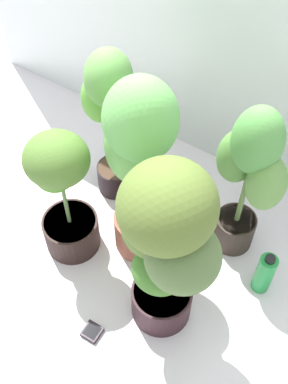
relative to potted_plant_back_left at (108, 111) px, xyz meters
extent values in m
plane|color=silver|center=(0.36, -0.35, -0.55)|extent=(8.00, 8.00, 0.00)
cylinder|color=black|center=(0.02, -0.01, -0.47)|extent=(0.19, 0.19, 0.16)
cylinder|color=#453123|center=(0.02, -0.01, -0.39)|extent=(0.18, 0.18, 0.02)
cylinder|color=#667F48|center=(0.02, -0.01, -0.05)|extent=(0.03, 0.03, 0.67)
ellipsoid|color=#639C4D|center=(0.02, -0.01, 0.21)|extent=(0.23, 0.24, 0.28)
ellipsoid|color=#5EA73D|center=(-0.06, 0.02, 0.03)|extent=(0.21, 0.20, 0.27)
cylinder|color=#331D23|center=(0.62, -0.49, -0.46)|extent=(0.27, 0.27, 0.19)
cylinder|color=#452C1A|center=(0.62, -0.49, -0.37)|extent=(0.25, 0.25, 0.02)
cylinder|color=olive|center=(0.62, -0.49, -0.01)|extent=(0.02, 0.02, 0.70)
ellipsoid|color=#566C2D|center=(0.62, -0.49, 0.26)|extent=(0.49, 0.49, 0.35)
ellipsoid|color=#516F2F|center=(0.56, -0.47, 0.08)|extent=(0.27, 0.28, 0.28)
ellipsoid|color=#536E3E|center=(0.71, -0.51, 0.05)|extent=(0.40, 0.40, 0.28)
ellipsoid|color=#3F732A|center=(0.63, -0.55, -0.08)|extent=(0.25, 0.23, 0.20)
cylinder|color=#94503C|center=(0.34, -0.23, -0.44)|extent=(0.27, 0.27, 0.21)
cylinder|color=#3F2B22|center=(0.34, -0.23, -0.35)|extent=(0.25, 0.25, 0.02)
cylinder|color=#577A3D|center=(0.34, -0.23, 0.02)|extent=(0.02, 0.02, 0.72)
ellipsoid|color=#65B157|center=(0.34, -0.23, 0.29)|extent=(0.39, 0.38, 0.38)
ellipsoid|color=#6AB055|center=(0.28, -0.21, 0.11)|extent=(0.33, 0.33, 0.40)
cylinder|color=#31261F|center=(0.72, 0.03, -0.46)|extent=(0.20, 0.20, 0.19)
cylinder|color=#3E3726|center=(0.72, 0.03, -0.37)|extent=(0.18, 0.18, 0.02)
cylinder|color=#5B7A3F|center=(0.72, 0.03, -0.06)|extent=(0.03, 0.03, 0.61)
ellipsoid|color=#549848|center=(0.72, 0.03, 0.18)|extent=(0.22, 0.20, 0.34)
ellipsoid|color=#55883E|center=(0.65, 0.06, 0.02)|extent=(0.22, 0.21, 0.29)
ellipsoid|color=#639348|center=(0.81, 0.01, -0.01)|extent=(0.24, 0.24, 0.29)
cylinder|color=black|center=(0.05, -0.42, -0.46)|extent=(0.27, 0.27, 0.19)
cylinder|color=#44291A|center=(0.05, -0.42, -0.37)|extent=(0.25, 0.25, 0.02)
cylinder|color=#5A7C45|center=(0.05, -0.42, -0.11)|extent=(0.02, 0.02, 0.50)
ellipsoid|color=#4F742F|center=(0.05, -0.42, 0.08)|extent=(0.38, 0.37, 0.25)
ellipsoid|color=#4C872C|center=(-0.01, -0.40, -0.05)|extent=(0.23, 0.23, 0.21)
cube|color=black|center=(0.42, -0.76, -0.54)|extent=(0.08, 0.08, 0.02)
cube|color=black|center=(0.42, -0.76, -0.53)|extent=(0.07, 0.07, 0.00)
cylinder|color=green|center=(0.95, -0.13, -0.43)|extent=(0.08, 0.08, 0.24)
cylinder|color=black|center=(0.95, -0.13, -0.30)|extent=(0.05, 0.05, 0.02)
camera|label=1|loc=(1.08, -1.33, 1.56)|focal=45.27mm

